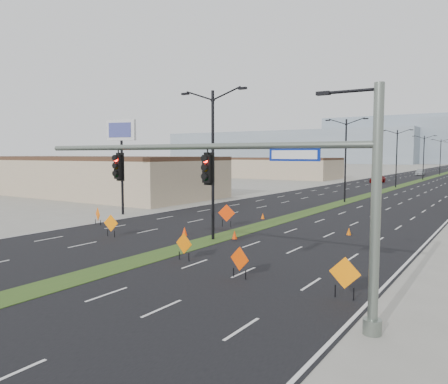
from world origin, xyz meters
The scene contains 26 objects.
ground centered at (0.00, 0.00, 0.00)m, with size 600.00×600.00×0.00m, color gray.
road_surface centered at (0.00, 100.00, 0.00)m, with size 25.00×400.00×0.02m, color black.
median_strip centered at (0.00, 100.00, 0.00)m, with size 2.00×400.00×0.04m, color #2A491A.
building_sw_near centered at (-35.00, 30.00, 2.50)m, with size 40.00×16.00×5.00m, color tan.
building_sw_far centered at (-32.00, 85.00, 2.25)m, with size 30.00×14.00×4.50m, color tan.
mesa_west centered at (-120.00, 280.00, 11.00)m, with size 180.00×50.00×22.00m, color gray.
mesa_backdrop centered at (-30.00, 320.00, 16.00)m, with size 140.00×50.00×32.00m, color gray.
signal_mast centered at (8.56, 2.00, 4.79)m, with size 16.30×0.60×8.00m.
streetlight_0 centered at (0.00, 12.00, 5.42)m, with size 5.15×0.24×10.02m.
streetlight_1 centered at (0.00, 40.00, 5.42)m, with size 5.15×0.24×10.02m.
streetlight_2 centered at (0.00, 68.00, 5.42)m, with size 5.15×0.24×10.02m.
streetlight_3 centered at (0.00, 96.00, 5.42)m, with size 5.15×0.24×10.02m.
streetlight_4 centered at (0.00, 124.00, 5.42)m, with size 5.15×0.24×10.02m.
car_left centered at (-5.93, 79.36, 0.81)m, with size 1.91×4.75×1.62m, color maroon.
car_far centered at (-4.53, 120.44, 0.82)m, with size 2.30×5.65×1.64m, color #A9B0B3.
construction_sign_0 centered at (-11.50, 11.96, 0.83)m, with size 0.99×0.49×1.43m.
construction_sign_1 centered at (-6.56, 8.89, 0.93)m, with size 1.18×0.23×1.58m.
construction_sign_2 centered at (-2.05, 16.84, 1.08)m, with size 1.31×0.50×1.83m.
construction_sign_3 centered at (2.00, 6.35, 0.89)m, with size 1.14×0.15×1.52m.
construction_sign_4 centered at (11.36, 4.88, 1.01)m, with size 1.29×0.06×1.72m.
construction_sign_5 centered at (6.34, 5.05, 0.88)m, with size 1.12×0.28×1.51m.
cone_0 centered at (-2.55, 12.10, 0.33)m, with size 0.39×0.39×0.65m, color #FF3D05.
cone_1 centered at (1.11, 12.99, 0.30)m, with size 0.36×0.36×0.61m, color red.
cone_2 centered at (7.19, 18.75, 0.28)m, with size 0.34×0.34×0.57m, color #D55904.
cone_3 centered at (-1.74, 22.35, 0.27)m, with size 0.33×0.33×0.54m, color #EC5604.
pole_sign_west centered at (-14.49, 17.56, 7.39)m, with size 2.95×1.12×9.09m.
Camera 1 is at (16.70, -12.02, 5.79)m, focal length 35.00 mm.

